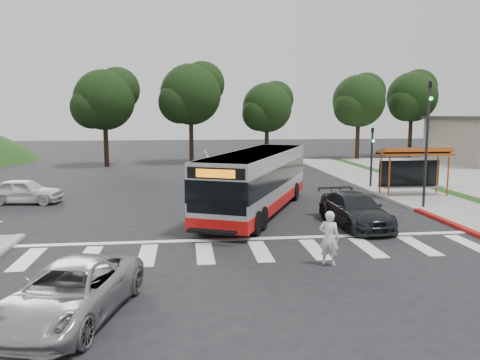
{
  "coord_description": "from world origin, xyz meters",
  "views": [
    {
      "loc": [
        -2.63,
        -21.03,
        4.86
      ],
      "look_at": [
        0.08,
        2.03,
        1.6
      ],
      "focal_mm": 35.0,
      "sensor_mm": 36.0,
      "label": 1
    }
  ],
  "objects": [
    {
      "name": "tree_ne_a",
      "position": [
        16.08,
        28.06,
        6.39
      ],
      "size": [
        6.16,
        5.74,
        9.3
      ],
      "color": "black",
      "rests_on": "parking_lot"
    },
    {
      "name": "west_car_white",
      "position": [
        -11.44,
        5.5,
        0.69
      ],
      "size": [
        4.17,
        2.04,
        1.37
      ],
      "primitive_type": "imported",
      "rotation": [
        0.0,
        0.0,
        1.47
      ],
      "color": "silver",
      "rests_on": "ground"
    },
    {
      "name": "bus_shelter",
      "position": [
        10.8,
        5.1,
        2.35
      ],
      "size": [
        4.2,
        1.6,
        2.86
      ],
      "color": "#A24A1B",
      "rests_on": "sidewalk_east"
    },
    {
      "name": "ground",
      "position": [
        0.0,
        0.0,
        0.0
      ],
      "size": [
        140.0,
        140.0,
        0.0
      ],
      "primitive_type": "plane",
      "color": "black",
      "rests_on": "ground"
    },
    {
      "name": "sidewalk_east",
      "position": [
        11.0,
        8.0,
        0.06
      ],
      "size": [
        4.0,
        40.0,
        0.12
      ],
      "primitive_type": "cube",
      "color": "gray",
      "rests_on": "ground"
    },
    {
      "name": "curb_east_red",
      "position": [
        9.0,
        -2.0,
        0.08
      ],
      "size": [
        0.32,
        6.0,
        0.15
      ],
      "primitive_type": "cube",
      "color": "maroon",
      "rests_on": "ground"
    },
    {
      "name": "transit_bus",
      "position": [
        0.91,
        1.78,
        1.51
      ],
      "size": [
        7.13,
        11.72,
        3.03
      ],
      "primitive_type": null,
      "rotation": [
        0.0,
        0.0,
        -0.42
      ],
      "color": "#ACAFB1",
      "rests_on": "ground"
    },
    {
      "name": "traffic_signal_ne_tall",
      "position": [
        9.6,
        1.49,
        3.88
      ],
      "size": [
        0.18,
        0.37,
        6.5
      ],
      "color": "black",
      "rests_on": "ground"
    },
    {
      "name": "tree_north_b",
      "position": [
        6.07,
        28.06,
        5.66
      ],
      "size": [
        5.72,
        5.33,
        8.43
      ],
      "color": "black",
      "rests_on": "ground"
    },
    {
      "name": "traffic_signal_ne_short",
      "position": [
        9.6,
        8.49,
        2.48
      ],
      "size": [
        0.18,
        0.37,
        4.0
      ],
      "color": "black",
      "rests_on": "ground"
    },
    {
      "name": "tree_north_a",
      "position": [
        -1.92,
        26.07,
        6.92
      ],
      "size": [
        6.6,
        6.15,
        10.17
      ],
      "color": "black",
      "rests_on": "ground"
    },
    {
      "name": "dark_sedan",
      "position": [
        4.74,
        -1.64,
        0.71
      ],
      "size": [
        2.35,
        5.04,
        1.42
      ],
      "primitive_type": "imported",
      "rotation": [
        0.0,
        0.0,
        0.07
      ],
      "color": "black",
      "rests_on": "ground"
    },
    {
      "name": "tree_ne_b",
      "position": [
        23.08,
        30.06,
        6.92
      ],
      "size": [
        6.16,
        5.74,
        10.02
      ],
      "color": "black",
      "rests_on": "ground"
    },
    {
      "name": "tree_north_c",
      "position": [
        -9.92,
        24.06,
        6.29
      ],
      "size": [
        6.16,
        5.74,
        9.3
      ],
      "color": "black",
      "rests_on": "ground"
    },
    {
      "name": "curb_east",
      "position": [
        9.0,
        8.0,
        0.07
      ],
      "size": [
        0.3,
        40.0,
        0.15
      ],
      "primitive_type": "cube",
      "color": "#9E9991",
      "rests_on": "ground"
    },
    {
      "name": "silver_suv_south",
      "position": [
        -5.41,
        -9.98,
        0.67
      ],
      "size": [
        3.34,
        5.2,
        1.33
      ],
      "primitive_type": "imported",
      "rotation": [
        0.0,
        0.0,
        -0.25
      ],
      "color": "#9A9C9F",
      "rests_on": "ground"
    },
    {
      "name": "pedestrian",
      "position": [
        1.96,
        -6.75,
        0.9
      ],
      "size": [
        0.78,
        0.68,
        1.79
      ],
      "primitive_type": "imported",
      "rotation": [
        0.0,
        0.0,
        2.66
      ],
      "color": "white",
      "rests_on": "ground"
    },
    {
      "name": "crosswalk_ladder",
      "position": [
        0.0,
        -5.0,
        0.01
      ],
      "size": [
        18.0,
        2.6,
        0.01
      ],
      "primitive_type": "cube",
      "color": "silver",
      "rests_on": "ground"
    }
  ]
}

